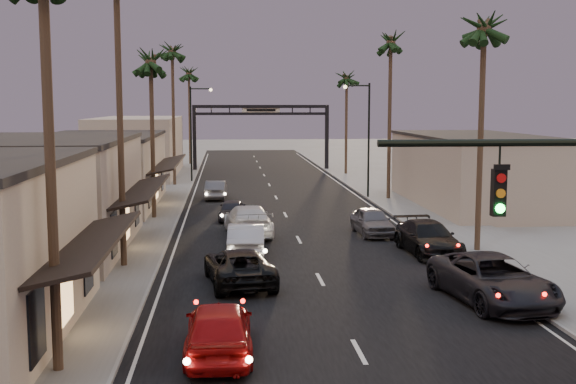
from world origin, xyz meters
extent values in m
plane|color=slate|center=(0.00, 40.00, 0.00)|extent=(200.00, 200.00, 0.00)
cube|color=black|center=(0.00, 45.00, 0.00)|extent=(14.00, 120.00, 0.02)
cube|color=slate|center=(-9.50, 52.00, 0.06)|extent=(5.00, 92.00, 0.12)
cube|color=slate|center=(9.50, 52.00, 0.06)|extent=(5.00, 92.00, 0.12)
cube|color=gray|center=(-13.00, 26.00, 2.75)|extent=(8.00, 14.00, 5.50)
cube|color=#BAA88E|center=(-13.00, 42.00, 2.50)|extent=(8.00, 16.00, 5.00)
cube|color=gray|center=(-13.00, 65.00, 3.00)|extent=(8.00, 20.00, 6.00)
cube|color=gray|center=(14.00, 40.00, 2.50)|extent=(8.00, 18.00, 5.00)
cylinder|color=black|center=(3.40, 4.00, 6.60)|extent=(8.40, 0.16, 0.16)
cube|color=black|center=(1.80, 4.00, 5.55)|extent=(0.28, 0.22, 1.00)
cube|color=black|center=(-7.40, 70.00, 3.50)|extent=(0.40, 0.40, 7.00)
cube|color=black|center=(7.40, 70.00, 3.50)|extent=(0.40, 0.40, 7.00)
cube|color=black|center=(0.00, 70.00, 7.10)|extent=(15.20, 0.35, 0.35)
cube|color=black|center=(0.00, 70.00, 6.30)|extent=(15.20, 0.30, 0.30)
cube|color=beige|center=(0.00, 69.98, 6.70)|extent=(4.20, 0.12, 1.00)
cylinder|color=black|center=(7.20, 45.00, 4.50)|extent=(0.16, 0.16, 9.00)
cylinder|color=black|center=(6.20, 45.00, 8.80)|extent=(2.00, 0.12, 0.12)
sphere|color=#FFD899|center=(5.30, 45.00, 8.70)|extent=(0.30, 0.30, 0.30)
cylinder|color=black|center=(-7.20, 58.00, 4.50)|extent=(0.16, 0.16, 9.00)
cylinder|color=black|center=(-6.20, 58.00, 8.80)|extent=(2.00, 0.12, 0.12)
sphere|color=#FFD899|center=(-5.30, 58.00, 8.70)|extent=(0.30, 0.30, 0.30)
cylinder|color=#38281C|center=(-8.60, 9.00, 5.50)|extent=(0.28, 0.28, 11.00)
cylinder|color=#38281C|center=(-8.60, 22.00, 6.50)|extent=(0.28, 0.28, 13.00)
cylinder|color=#38281C|center=(-8.60, 36.00, 5.00)|extent=(0.28, 0.28, 10.00)
sphere|color=black|center=(-8.60, 36.00, 10.60)|extent=(3.20, 3.20, 3.20)
cylinder|color=#38281C|center=(-8.60, 55.00, 6.00)|extent=(0.28, 0.28, 12.00)
sphere|color=black|center=(-8.60, 55.00, 12.60)|extent=(3.20, 3.20, 3.20)
cylinder|color=#38281C|center=(8.60, 24.00, 5.50)|extent=(0.28, 0.28, 11.00)
sphere|color=black|center=(8.60, 24.00, 11.60)|extent=(3.20, 3.20, 3.20)
cylinder|color=#38281C|center=(8.60, 44.00, 6.00)|extent=(0.28, 0.28, 12.00)
sphere|color=black|center=(8.60, 44.00, 12.60)|extent=(3.20, 3.20, 3.20)
cylinder|color=#38281C|center=(8.60, 64.00, 5.00)|extent=(0.28, 0.28, 10.00)
sphere|color=black|center=(8.60, 64.00, 10.60)|extent=(3.20, 3.20, 3.20)
cylinder|color=#38281C|center=(-8.30, 78.00, 5.50)|extent=(0.28, 0.28, 11.00)
sphere|color=black|center=(-8.30, 78.00, 11.60)|extent=(3.20, 3.20, 3.20)
imported|color=#9B0B0B|center=(-4.18, 10.05, 0.84)|extent=(2.00, 4.91, 1.67)
imported|color=black|center=(-3.43, 18.52, 0.75)|extent=(3.18, 5.68, 1.50)
imported|color=#A4A5AA|center=(-2.98, 24.02, 0.82)|extent=(1.93, 5.01, 1.63)
imported|color=silver|center=(-2.73, 29.60, 0.87)|extent=(2.88, 6.15, 1.74)
imported|color=black|center=(-3.56, 35.10, 0.69)|extent=(1.94, 4.16, 1.38)
imported|color=#4F5054|center=(-4.74, 45.57, 0.72)|extent=(1.73, 4.46, 1.45)
imported|color=black|center=(5.97, 14.97, 0.88)|extent=(3.75, 6.69, 1.77)
imported|color=black|center=(6.00, 23.74, 0.81)|extent=(2.62, 5.69, 1.61)
imported|color=#535258|center=(4.32, 29.24, 0.77)|extent=(2.08, 4.62, 1.54)
camera|label=1|loc=(-3.92, -10.64, 7.41)|focal=45.00mm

